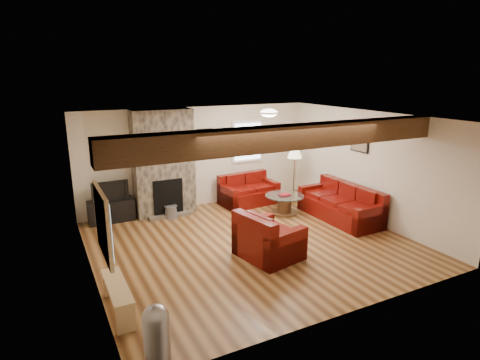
# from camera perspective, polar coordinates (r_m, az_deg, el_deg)

# --- Properties ---
(room) EXTENTS (8.00, 8.00, 8.00)m
(room) POSITION_cam_1_polar(r_m,az_deg,el_deg) (7.70, 1.69, -0.40)
(room) COLOR #533016
(room) RESTS_ON ground
(floor) EXTENTS (6.00, 6.00, 0.00)m
(floor) POSITION_cam_1_polar(r_m,az_deg,el_deg) (8.12, 1.62, -8.93)
(floor) COLOR #533016
(floor) RESTS_ON ground
(oak_beam) EXTENTS (6.00, 0.36, 0.38)m
(oak_beam) POSITION_cam_1_polar(r_m,az_deg,el_deg) (6.44, 7.14, 6.09)
(oak_beam) COLOR #331F0F
(oak_beam) RESTS_ON room
(chimney_breast) EXTENTS (1.40, 0.67, 2.50)m
(chimney_breast) POSITION_cam_1_polar(r_m,az_deg,el_deg) (9.59, -10.81, 2.23)
(chimney_breast) COLOR #342F28
(chimney_breast) RESTS_ON floor
(back_window) EXTENTS (0.90, 0.08, 1.10)m
(back_window) POSITION_cam_1_polar(r_m,az_deg,el_deg) (10.60, 1.06, 5.51)
(back_window) COLOR white
(back_window) RESTS_ON room
(hatch_window) EXTENTS (0.08, 1.00, 0.90)m
(hatch_window) POSITION_cam_1_polar(r_m,az_deg,el_deg) (5.37, -18.84, -5.91)
(hatch_window) COLOR tan
(hatch_window) RESTS_ON room
(ceiling_dome) EXTENTS (0.40, 0.40, 0.18)m
(ceiling_dome) POSITION_cam_1_polar(r_m,az_deg,el_deg) (8.70, 4.13, 9.32)
(ceiling_dome) COLOR silver
(ceiling_dome) RESTS_ON room
(artwork_back) EXTENTS (0.42, 0.06, 0.52)m
(artwork_back) POSITION_cam_1_polar(r_m,az_deg,el_deg) (10.07, -5.00, 5.82)
(artwork_back) COLOR black
(artwork_back) RESTS_ON room
(artwork_right) EXTENTS (0.06, 0.55, 0.42)m
(artwork_right) POSITION_cam_1_polar(r_m,az_deg,el_deg) (9.57, 16.62, 5.08)
(artwork_right) COLOR black
(artwork_right) RESTS_ON room
(sofa_three) EXTENTS (0.90, 2.10, 0.81)m
(sofa_three) POSITION_cam_1_polar(r_m,az_deg,el_deg) (9.55, 14.00, -3.09)
(sofa_three) COLOR #440704
(sofa_three) RESTS_ON floor
(loveseat) EXTENTS (1.50, 0.93, 0.76)m
(loveseat) POSITION_cam_1_polar(r_m,az_deg,el_deg) (10.35, 1.27, -1.36)
(loveseat) COLOR #440704
(loveseat) RESTS_ON floor
(armchair_red) EXTENTS (1.12, 1.23, 0.86)m
(armchair_red) POSITION_cam_1_polar(r_m,az_deg,el_deg) (7.42, 4.16, -7.76)
(armchair_red) COLOR #440704
(armchair_red) RESTS_ON floor
(coffee_table) EXTENTS (0.93, 0.93, 0.49)m
(coffee_table) POSITION_cam_1_polar(r_m,az_deg,el_deg) (9.74, 6.34, -3.45)
(coffee_table) COLOR #412315
(coffee_table) RESTS_ON floor
(tv_cabinet) EXTENTS (1.01, 0.40, 0.51)m
(tv_cabinet) POSITION_cam_1_polar(r_m,az_deg,el_deg) (9.63, -17.83, -4.18)
(tv_cabinet) COLOR black
(tv_cabinet) RESTS_ON floor
(television) EXTENTS (0.80, 0.11, 0.46)m
(television) POSITION_cam_1_polar(r_m,az_deg,el_deg) (9.48, -18.06, -1.41)
(television) COLOR black
(television) RESTS_ON tv_cabinet
(floor_lamp) EXTENTS (0.37, 0.37, 1.45)m
(floor_lamp) POSITION_cam_1_polar(r_m,az_deg,el_deg) (10.35, 7.78, 3.42)
(floor_lamp) COLOR #A78745
(floor_lamp) RESTS_ON floor
(pine_bench) EXTENTS (0.27, 1.14, 0.43)m
(pine_bench) POSITION_cam_1_polar(r_m,az_deg,el_deg) (6.14, -16.97, -15.85)
(pine_bench) COLOR tan
(pine_bench) RESTS_ON floor
(pedal_bin) EXTENTS (0.36, 0.36, 0.78)m
(pedal_bin) POSITION_cam_1_polar(r_m,az_deg,el_deg) (5.00, -11.76, -20.85)
(pedal_bin) COLOR #9C9BA0
(pedal_bin) RESTS_ON floor
(coal_bucket) EXTENTS (0.32, 0.32, 0.30)m
(coal_bucket) POSITION_cam_1_polar(r_m,az_deg,el_deg) (9.56, -9.80, -4.42)
(coal_bucket) COLOR slate
(coal_bucket) RESTS_ON floor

